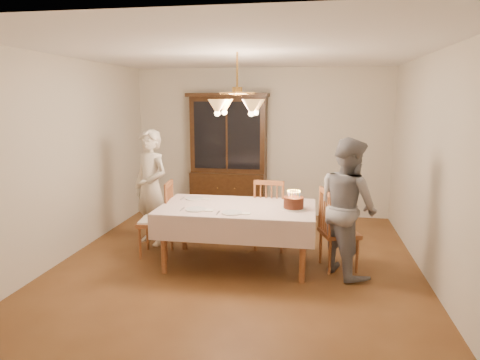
% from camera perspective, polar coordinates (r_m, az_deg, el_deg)
% --- Properties ---
extents(ground, '(5.00, 5.00, 0.00)m').
position_cam_1_polar(ground, '(5.53, -0.35, -11.13)').
color(ground, brown).
rests_on(ground, ground).
extents(room_shell, '(5.00, 5.00, 5.00)m').
position_cam_1_polar(room_shell, '(5.16, -0.37, 5.40)').
color(room_shell, white).
rests_on(room_shell, ground).
extents(dining_table, '(1.90, 1.10, 0.76)m').
position_cam_1_polar(dining_table, '(5.32, -0.36, -4.28)').
color(dining_table, brown).
rests_on(dining_table, ground).
extents(china_hutch, '(1.38, 0.54, 2.16)m').
position_cam_1_polar(china_hutch, '(7.52, -1.50, 2.94)').
color(china_hutch, black).
rests_on(china_hutch, ground).
extents(chair_far_side, '(0.46, 0.44, 1.00)m').
position_cam_1_polar(chair_far_side, '(5.97, 4.07, -5.02)').
color(chair_far_side, brown).
rests_on(chair_far_side, ground).
extents(chair_left_end, '(0.47, 0.48, 1.00)m').
position_cam_1_polar(chair_left_end, '(5.82, -11.09, -5.51)').
color(chair_left_end, brown).
rests_on(chair_left_end, ground).
extents(chair_right_end, '(0.53, 0.54, 1.00)m').
position_cam_1_polar(chair_right_end, '(5.41, 12.94, -6.96)').
color(chair_right_end, brown).
rests_on(chair_right_end, ground).
extents(elderly_woman, '(0.71, 0.63, 1.64)m').
position_cam_1_polar(elderly_woman, '(6.22, -11.78, -0.99)').
color(elderly_woman, '#EEE1C9').
rests_on(elderly_woman, ground).
extents(adult_in_grey, '(0.94, 1.00, 1.63)m').
position_cam_1_polar(adult_in_grey, '(5.19, 14.17, -3.48)').
color(adult_in_grey, slate).
rests_on(adult_in_grey, ground).
extents(birthday_cake, '(0.30, 0.30, 0.23)m').
position_cam_1_polar(birthday_cake, '(5.18, 7.15, -3.10)').
color(birthday_cake, white).
rests_on(birthday_cake, dining_table).
extents(place_setting_near_left, '(0.39, 0.25, 0.02)m').
position_cam_1_polar(place_setting_near_left, '(5.13, -5.78, -3.94)').
color(place_setting_near_left, white).
rests_on(place_setting_near_left, dining_table).
extents(place_setting_near_right, '(0.39, 0.24, 0.02)m').
position_cam_1_polar(place_setting_near_right, '(4.96, -0.91, -4.40)').
color(place_setting_near_right, white).
rests_on(place_setting_near_right, dining_table).
extents(place_setting_far_left, '(0.38, 0.23, 0.02)m').
position_cam_1_polar(place_setting_far_left, '(5.70, -5.98, -2.47)').
color(place_setting_far_left, white).
rests_on(place_setting_far_left, dining_table).
extents(chandelier, '(0.62, 0.62, 0.73)m').
position_cam_1_polar(chandelier, '(5.14, -0.38, 9.79)').
color(chandelier, '#BF8C3F').
rests_on(chandelier, ground).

